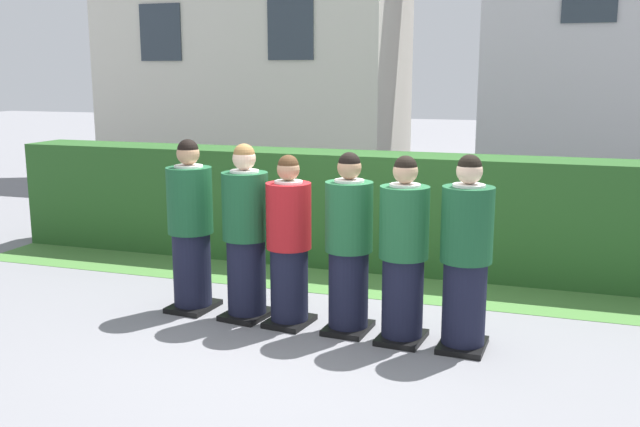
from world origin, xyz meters
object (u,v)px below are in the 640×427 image
student_front_row_0 (191,230)px  student_front_row_5 (466,258)px  student_front_row_3 (349,248)px  student_in_red_blazer (289,245)px  student_front_row_4 (403,255)px  student_front_row_1 (246,236)px

student_front_row_0 → student_front_row_5: 2.63m
student_front_row_3 → student_front_row_5: bearing=-4.9°
student_front_row_0 → student_front_row_3: 1.60m
student_in_red_blazer → student_front_row_0: bearing=174.4°
student_front_row_3 → student_front_row_5: 1.02m
student_front_row_0 → student_front_row_3: size_ratio=1.03×
student_in_red_blazer → student_front_row_4: 1.06m
student_front_row_1 → student_in_red_blazer: size_ratio=1.05×
student_in_red_blazer → student_front_row_4: size_ratio=0.97×
student_front_row_0 → student_front_row_1: bearing=-4.7°
student_front_row_0 → student_front_row_4: (2.10, -0.18, -0.03)m
student_front_row_4 → student_front_row_5: student_front_row_5 is taller
student_front_row_0 → student_in_red_blazer: bearing=-5.6°
student_front_row_4 → student_front_row_1: bearing=175.0°
student_front_row_4 → student_front_row_5: size_ratio=0.98×
student_front_row_4 → student_front_row_0: bearing=175.1°
student_front_row_3 → student_front_row_4: size_ratio=1.00×
student_front_row_3 → student_in_red_blazer: bearing=179.9°
student_front_row_3 → student_front_row_4: student_front_row_3 is taller
student_in_red_blazer → student_front_row_4: (1.06, -0.08, 0.02)m
student_front_row_1 → student_front_row_0: bearing=175.3°
student_front_row_0 → student_front_row_3: student_front_row_0 is taller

